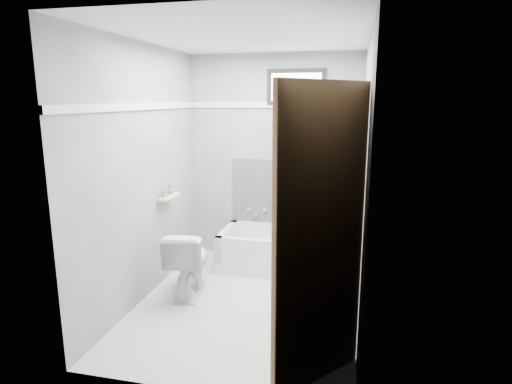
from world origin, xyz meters
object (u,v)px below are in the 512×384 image
(bathtub, at_px, (287,250))
(soap_bottle_b, at_px, (170,190))
(office_chair, at_px, (329,215))
(door, at_px, (361,260))
(soap_bottle_a, at_px, (164,192))
(toilet, at_px, (188,262))

(bathtub, distance_m, soap_bottle_b, 1.48)
(office_chair, relative_size, soap_bottle_b, 9.80)
(bathtub, distance_m, door, 2.46)
(door, relative_size, soap_bottle_a, 18.95)
(soap_bottle_b, bearing_deg, office_chair, 18.63)
(bathtub, xyz_separation_m, soap_bottle_a, (-1.17, -0.64, 0.76))
(soap_bottle_a, relative_size, soap_bottle_b, 1.00)
(door, distance_m, soap_bottle_a, 2.48)
(door, height_order, soap_bottle_b, door)
(door, xyz_separation_m, soap_bottle_a, (-1.92, 1.57, -0.03))
(door, distance_m, soap_bottle_b, 2.57)
(bathtub, xyz_separation_m, soap_bottle_b, (-1.17, -0.50, 0.75))
(office_chair, relative_size, door, 0.52)
(toilet, bearing_deg, bathtub, -143.35)
(office_chair, height_order, soap_bottle_b, office_chair)
(office_chair, xyz_separation_m, toilet, (-1.30, -0.90, -0.31))
(soap_bottle_b, bearing_deg, door, -41.74)
(bathtub, distance_m, toilet, 1.21)
(door, xyz_separation_m, soap_bottle_b, (-1.92, 1.71, -0.04))
(toilet, bearing_deg, door, 131.25)
(toilet, bearing_deg, soap_bottle_b, -56.52)
(soap_bottle_a, bearing_deg, soap_bottle_b, 89.88)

